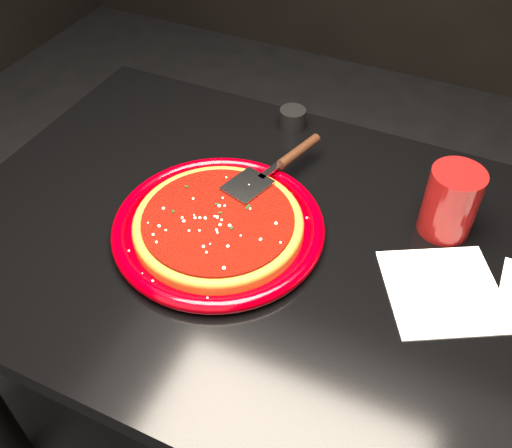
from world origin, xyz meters
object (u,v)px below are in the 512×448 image
(pizza_server, at_px, (276,166))
(cup, at_px, (451,202))
(table, at_px, (272,356))
(plate, at_px, (219,227))
(ramekin, at_px, (293,118))

(pizza_server, xyz_separation_m, cup, (0.32, 0.02, 0.02))
(table, distance_m, cup, 0.54)
(pizza_server, height_order, cup, cup)
(table, height_order, plate, plate)
(plate, relative_size, ramekin, 6.68)
(plate, bearing_deg, ramekin, 90.76)
(table, relative_size, pizza_server, 4.24)
(plate, bearing_deg, cup, 26.39)
(table, distance_m, ramekin, 0.53)
(ramekin, bearing_deg, pizza_server, -77.32)
(cup, xyz_separation_m, ramekin, (-0.37, 0.18, -0.04))
(pizza_server, relative_size, ramekin, 4.96)
(table, relative_size, plate, 3.15)
(plate, bearing_deg, pizza_server, 76.53)
(plate, distance_m, cup, 0.41)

